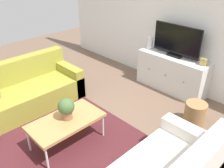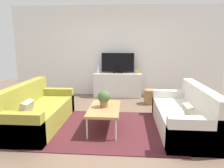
% 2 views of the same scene
% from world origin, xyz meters
% --- Properties ---
extents(ground_plane, '(10.00, 10.00, 0.00)m').
position_xyz_m(ground_plane, '(0.00, 0.00, 0.00)').
color(ground_plane, brown).
extents(wall_back, '(6.40, 0.12, 2.70)m').
position_xyz_m(wall_back, '(0.00, 2.55, 1.35)').
color(wall_back, white).
rests_on(wall_back, ground_plane).
extents(area_rug, '(2.50, 1.90, 0.01)m').
position_xyz_m(area_rug, '(0.00, -0.15, 0.01)').
color(area_rug, '#4C1E23').
rests_on(area_rug, ground_plane).
extents(couch_left_side, '(0.86, 1.89, 0.82)m').
position_xyz_m(couch_left_side, '(-1.44, -0.10, 0.27)').
color(couch_left_side, olive).
rests_on(couch_left_side, ground_plane).
extents(coffee_table, '(0.56, 1.02, 0.42)m').
position_xyz_m(coffee_table, '(-0.08, -0.16, 0.39)').
color(coffee_table, '#B7844C').
rests_on(coffee_table, ground_plane).
extents(potted_plant, '(0.23, 0.23, 0.31)m').
position_xyz_m(potted_plant, '(-0.09, -0.12, 0.59)').
color(potted_plant, '#936042').
rests_on(potted_plant, coffee_table).
extents(tv_console, '(1.41, 0.47, 0.72)m').
position_xyz_m(tv_console, '(0.05, 2.27, 0.36)').
color(tv_console, silver).
rests_on(tv_console, ground_plane).
extents(flat_screen_tv, '(0.96, 0.16, 0.60)m').
position_xyz_m(flat_screen_tv, '(0.05, 2.29, 1.01)').
color(flat_screen_tv, black).
rests_on(flat_screen_tv, tv_console).
extents(glass_vase, '(0.11, 0.11, 0.25)m').
position_xyz_m(glass_vase, '(-0.54, 2.27, 0.84)').
color(glass_vase, silver).
rests_on(glass_vase, tv_console).
extents(mantel_clock, '(0.11, 0.07, 0.13)m').
position_xyz_m(mantel_clock, '(0.63, 2.27, 0.78)').
color(mantel_clock, tan).
rests_on(mantel_clock, tv_console).
extents(wicker_basket, '(0.34, 0.34, 0.38)m').
position_xyz_m(wicker_basket, '(0.96, 1.58, 0.19)').
color(wicker_basket, '#9E7547').
rests_on(wicker_basket, ground_plane).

